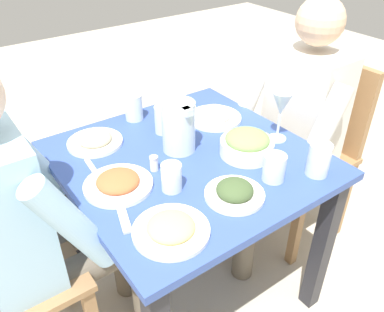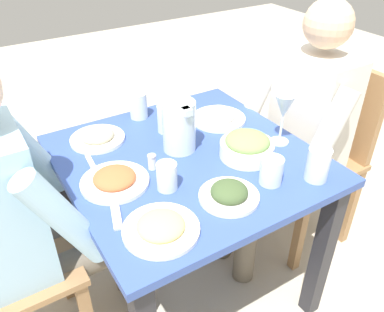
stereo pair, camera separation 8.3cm
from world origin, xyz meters
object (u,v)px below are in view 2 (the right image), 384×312
Objects in this scene: plate_yoghurt at (219,116)px; water_glass_center at (271,171)px; water_glass_near_left at (166,119)px; water_glass_far_left at (167,176)px; water_glass_near_right at (138,105)px; plate_fries at (161,227)px; salad_bowl at (247,146)px; water_glass_by_pitcher at (318,164)px; dining_table at (188,183)px; diner_near at (294,131)px; plate_beans at (97,137)px; plate_dolmas at (229,194)px; chair_near at (322,147)px; diner_far at (37,210)px; plate_rice_curry at (115,179)px; salt_shaker at (152,162)px; wine_glass at (284,109)px; water_pitcher at (179,126)px.

water_glass_center is at bearing 167.13° from plate_yoghurt.
water_glass_near_left reaches higher than water_glass_far_left.
water_glass_near_right is at bearing -15.13° from water_glass_far_left.
plate_yoghurt reaches higher than plate_fries.
salad_bowl is 0.25m from water_glass_by_pitcher.
water_glass_near_left reaches higher than plate_yoghurt.
diner_near is (-0.00, -0.53, 0.07)m from dining_table.
plate_beans is 0.24m from water_glass_near_right.
plate_fries is 0.55m from water_glass_by_pitcher.
water_glass_near_right is at bearing 0.59° from plate_dolmas.
dining_table is at bearing -176.83° from water_glass_near_right.
chair_near is 1.27m from diner_far.
plate_rice_curry is 0.27m from plate_fries.
plate_fries is 0.41m from water_glass_center.
salt_shaker reaches higher than plate_beans.
salad_bowl is 3.58× the size of salt_shaker.
water_glass_center is (0.06, 0.14, -0.01)m from water_glass_by_pitcher.
water_glass_near_left is 2.04× the size of salt_shaker.
wine_glass is at bearing -97.92° from plate_rice_curry.
plate_dolmas is 2.03× the size of water_glass_far_left.
diner_far is at bearing 97.56° from plate_yoghurt.
water_pitcher is at bearing -36.99° from plate_fries.
diner_far is 6.12× the size of salad_bowl.
diner_far is 10.32× the size of water_glass_by_pitcher.
plate_rice_curry is (0.26, 0.27, -0.00)m from plate_dolmas.
plate_beans is 1.88× the size of water_glass_near_left.
water_glass_center is (-0.27, 0.38, 0.10)m from diner_near.
chair_near is at bearing -90.28° from dining_table.
plate_rice_curry is 0.51m from water_glass_center.
diner_near is 0.70m from water_glass_far_left.
water_glass_near_left is at bearing 26.55° from water_glass_by_pitcher.
plate_yoghurt reaches higher than plate_dolmas.
water_glass_near_left is 0.45m from wine_glass.
water_glass_center is at bearing 114.78° from chair_near.
wine_glass is 3.63× the size of salt_shaker.
water_glass_by_pitcher is 2.12× the size of salt_shaker.
diner_near is 0.38m from salad_bowl.
plate_rice_curry is (-0.07, 0.29, -0.08)m from water_pitcher.
water_pitcher is 0.33m from plate_beans.
water_glass_near_right is at bearing 56.21° from diner_near.
water_glass_far_left reaches higher than salad_bowl.
wine_glass is (-0.46, -0.37, 0.09)m from water_glass_near_right.
water_glass_far_left is at bearing 92.56° from wine_glass.
water_glass_near_left is 0.26m from salt_shaker.
plate_rice_curry is 0.18m from water_glass_far_left.
wine_glass reaches higher than plate_beans.
water_glass_far_left is (-0.01, 0.33, 0.00)m from salad_bowl.
plate_yoghurt is 1.08× the size of plate_beans.
water_pitcher is at bearing 84.99° from chair_near.
water_pitcher is at bearing 24.05° from water_glass_center.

